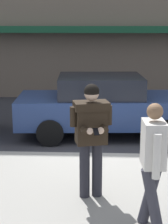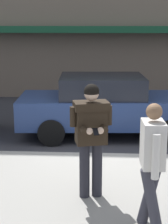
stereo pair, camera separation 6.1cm
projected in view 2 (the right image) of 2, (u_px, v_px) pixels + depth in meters
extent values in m
plane|color=#333338|center=(100.00, 156.00, 8.14)|extent=(80.00, 80.00, 0.00)
cube|color=#99968E|center=(167.00, 222.00, 5.30)|extent=(32.00, 5.30, 0.14)
cube|color=silver|center=(146.00, 156.00, 8.13)|extent=(28.00, 0.12, 0.01)
cube|color=#195133|center=(132.00, 29.00, 13.45)|extent=(26.60, 0.70, 0.24)
cube|color=navy|center=(109.00, 110.00, 9.52)|extent=(4.60, 2.09, 0.70)
cube|color=black|center=(102.00, 86.00, 9.38)|extent=(2.17, 1.76, 0.52)
cylinder|color=black|center=(156.00, 115.00, 10.44)|extent=(0.65, 0.26, 0.64)
cylinder|color=black|center=(57.00, 115.00, 10.43)|extent=(0.65, 0.26, 0.64)
cylinder|color=black|center=(51.00, 132.00, 8.77)|extent=(0.65, 0.26, 0.64)
cylinder|color=#23232B|center=(97.00, 169.00, 5.86)|extent=(0.16, 0.16, 0.88)
cylinder|color=#23232B|center=(85.00, 170.00, 5.83)|extent=(0.16, 0.16, 0.88)
cube|color=black|center=(91.00, 123.00, 5.67)|extent=(0.52, 0.40, 0.64)
cube|color=black|center=(91.00, 106.00, 5.61)|extent=(0.59, 0.45, 0.12)
cylinder|color=black|center=(108.00, 115.00, 5.69)|extent=(0.11, 0.11, 0.30)
cylinder|color=black|center=(103.00, 128.00, 5.55)|extent=(0.17, 0.32, 0.10)
sphere|color=beige|center=(101.00, 131.00, 5.41)|extent=(0.10, 0.10, 0.10)
cylinder|color=black|center=(73.00, 117.00, 5.60)|extent=(0.11, 0.11, 0.30)
cylinder|color=black|center=(83.00, 129.00, 5.50)|extent=(0.17, 0.32, 0.10)
sphere|color=beige|center=(90.00, 131.00, 5.38)|extent=(0.10, 0.10, 0.10)
cube|color=black|center=(96.00, 132.00, 5.35)|extent=(0.11, 0.15, 0.07)
sphere|color=beige|center=(92.00, 93.00, 5.53)|extent=(0.22, 0.22, 0.22)
sphere|color=black|center=(92.00, 91.00, 5.53)|extent=(0.23, 0.23, 0.23)
cylinder|color=#33333D|center=(149.00, 193.00, 5.06)|extent=(0.33, 0.16, 0.87)
cylinder|color=#33333D|center=(152.00, 199.00, 4.88)|extent=(0.33, 0.16, 0.87)
cube|color=silver|center=(153.00, 144.00, 4.80)|extent=(0.30, 0.43, 0.60)
cylinder|color=silver|center=(150.00, 144.00, 5.07)|extent=(0.10, 0.10, 0.58)
cylinder|color=silver|center=(156.00, 157.00, 4.58)|extent=(0.10, 0.10, 0.58)
sphere|color=#8C6647|center=(154.00, 112.00, 4.70)|extent=(0.21, 0.21, 0.21)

